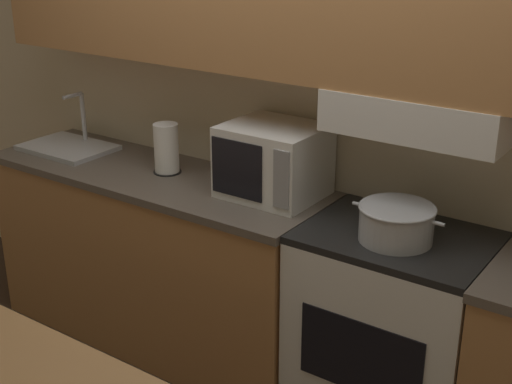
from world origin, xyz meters
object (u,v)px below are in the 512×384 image
(microwave, at_px, (274,161))
(paper_towel_roll, at_px, (166,149))
(cooking_pot, at_px, (396,222))
(sink_basin, at_px, (68,146))
(stove_range, at_px, (390,336))

(microwave, distance_m, paper_towel_roll, 0.58)
(cooking_pot, bearing_deg, sink_basin, 178.55)
(microwave, distance_m, sink_basin, 1.24)
(cooking_pot, xyz_separation_m, paper_towel_roll, (-1.21, 0.08, 0.04))
(cooking_pot, xyz_separation_m, sink_basin, (-1.87, 0.05, -0.05))
(stove_range, relative_size, cooking_pot, 2.47)
(cooking_pot, distance_m, microwave, 0.65)
(cooking_pot, bearing_deg, stove_range, 102.60)
(stove_range, distance_m, paper_towel_roll, 1.33)
(stove_range, xyz_separation_m, paper_towel_roll, (-1.20, 0.03, 0.57))
(cooking_pot, distance_m, sink_basin, 1.87)
(cooking_pot, distance_m, paper_towel_roll, 1.22)
(paper_towel_roll, bearing_deg, microwave, 4.61)
(stove_range, height_order, cooking_pot, cooking_pot)
(paper_towel_roll, bearing_deg, sink_basin, -177.04)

